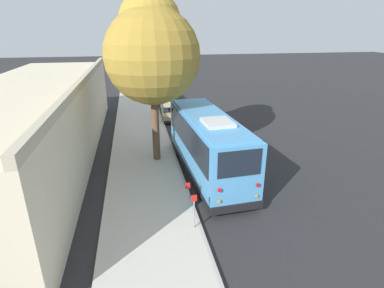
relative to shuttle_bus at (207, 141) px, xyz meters
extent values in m
plane|color=#28282B|center=(0.82, -0.06, -1.93)|extent=(160.00, 160.00, 0.00)
cube|color=beige|center=(0.82, 3.56, -1.85)|extent=(80.00, 3.98, 0.15)
cube|color=#AAA69D|center=(0.82, 1.50, -1.85)|extent=(80.00, 0.14, 0.15)
cube|color=#4C93D1|center=(0.00, 0.00, -0.12)|extent=(9.02, 2.92, 3.04)
cube|color=black|center=(0.00, 0.00, -1.50)|extent=(9.06, 2.98, 0.28)
cube|color=black|center=(0.00, 0.00, 0.55)|extent=(8.30, 2.97, 1.46)
cube|color=black|center=(4.46, 0.26, 0.55)|extent=(0.15, 2.10, 1.53)
cube|color=black|center=(-4.46, -0.26, 0.66)|extent=(0.14, 1.93, 1.17)
cube|color=black|center=(4.46, 0.26, 1.26)|extent=(0.14, 1.73, 0.22)
cube|color=#4C93D1|center=(0.00, 0.00, 1.44)|extent=(8.46, 2.67, 0.10)
cube|color=silver|center=(-1.58, -0.09, 1.56)|extent=(1.71, 1.46, 0.20)
cube|color=black|center=(4.49, 0.27, -1.46)|extent=(0.24, 2.43, 0.36)
cube|color=black|center=(-4.48, -0.27, -1.46)|extent=(0.24, 2.43, 0.36)
cylinder|color=red|center=(-4.58, 0.60, -0.43)|extent=(0.04, 0.18, 0.18)
cylinder|color=orange|center=(-4.58, 0.60, -0.97)|extent=(0.04, 0.14, 0.14)
cylinder|color=red|center=(-4.47, -1.13, -0.43)|extent=(0.04, 0.18, 0.18)
cylinder|color=orange|center=(-4.47, -1.13, -0.97)|extent=(0.04, 0.14, 0.14)
cube|color=white|center=(4.48, 1.07, -1.29)|extent=(0.06, 0.32, 0.18)
cube|color=white|center=(4.58, -0.53, -1.29)|extent=(0.06, 0.32, 0.18)
cube|color=black|center=(4.09, 1.60, 0.84)|extent=(0.07, 0.10, 0.24)
cylinder|color=black|center=(2.57, 1.20, -1.41)|extent=(1.05, 0.36, 1.03)
cylinder|color=slate|center=(2.57, 1.20, -1.41)|extent=(0.48, 0.35, 0.46)
cylinder|color=black|center=(2.69, -0.89, -1.41)|extent=(1.05, 0.36, 1.03)
cylinder|color=slate|center=(2.69, -0.89, -1.41)|extent=(0.48, 0.35, 0.46)
cylinder|color=black|center=(-2.55, 0.90, -1.41)|extent=(1.05, 0.36, 1.03)
cylinder|color=slate|center=(-2.55, 0.90, -1.41)|extent=(0.48, 0.35, 0.46)
cylinder|color=black|center=(-2.42, -1.19, -1.41)|extent=(1.05, 0.36, 1.03)
cylinder|color=slate|center=(-2.42, -1.19, -1.41)|extent=(0.48, 0.35, 0.46)
cube|color=tan|center=(11.74, 0.54, -1.45)|extent=(4.63, 1.93, 0.63)
cube|color=black|center=(11.62, 0.54, -0.89)|extent=(2.22, 1.59, 0.48)
cube|color=tan|center=(11.62, 0.54, -0.65)|extent=(2.13, 1.55, 0.05)
cube|color=black|center=(14.04, 0.43, -1.67)|extent=(0.15, 1.68, 0.20)
cube|color=black|center=(9.44, 0.64, -1.67)|extent=(0.15, 1.68, 0.20)
cylinder|color=black|center=(13.21, 1.26, -1.60)|extent=(0.65, 0.23, 0.64)
cylinder|color=slate|center=(13.21, 1.26, -1.60)|extent=(0.30, 0.23, 0.29)
cylinder|color=black|center=(13.14, -0.32, -1.60)|extent=(0.65, 0.23, 0.64)
cylinder|color=slate|center=(13.14, -0.32, -1.60)|extent=(0.30, 0.23, 0.29)
cylinder|color=black|center=(10.33, 1.39, -1.60)|extent=(0.65, 0.23, 0.64)
cylinder|color=slate|center=(10.33, 1.39, -1.60)|extent=(0.30, 0.23, 0.29)
cylinder|color=black|center=(10.26, -0.19, -1.60)|extent=(0.65, 0.23, 0.64)
cylinder|color=slate|center=(10.26, -0.19, -1.60)|extent=(0.30, 0.23, 0.29)
cube|color=black|center=(18.72, 0.20, -1.43)|extent=(4.20, 1.83, 0.66)
cube|color=black|center=(18.61, 0.20, -0.86)|extent=(2.01, 1.53, 0.48)
cube|color=black|center=(18.61, 0.20, -0.62)|extent=(1.93, 1.49, 0.05)
cube|color=black|center=(20.82, 0.26, -1.66)|extent=(0.13, 1.66, 0.20)
cube|color=black|center=(16.62, 0.14, -1.66)|extent=(0.13, 1.66, 0.20)
cylinder|color=black|center=(20.01, 1.02, -1.59)|extent=(0.68, 0.22, 0.68)
cylinder|color=slate|center=(20.01, 1.02, -1.59)|extent=(0.31, 0.23, 0.31)
cylinder|color=black|center=(20.05, -0.54, -1.59)|extent=(0.68, 0.22, 0.68)
cylinder|color=slate|center=(20.05, -0.54, -1.59)|extent=(0.31, 0.23, 0.31)
cylinder|color=black|center=(17.38, 0.94, -1.59)|extent=(0.68, 0.22, 0.68)
cylinder|color=slate|center=(17.38, 0.94, -1.59)|extent=(0.31, 0.23, 0.31)
cylinder|color=black|center=(17.43, -0.61, -1.59)|extent=(0.68, 0.22, 0.68)
cylinder|color=slate|center=(17.43, -0.61, -1.59)|extent=(0.31, 0.23, 0.31)
cube|color=#19234C|center=(25.70, 0.48, -1.43)|extent=(4.17, 1.78, 0.66)
cube|color=black|center=(25.59, 0.49, -0.86)|extent=(1.98, 1.52, 0.48)
cube|color=#19234C|center=(25.59, 0.49, -0.62)|extent=(1.90, 1.48, 0.05)
cube|color=black|center=(27.79, 0.46, -1.66)|extent=(0.10, 1.68, 0.20)
cube|color=black|center=(23.60, 0.51, -1.66)|extent=(0.10, 1.68, 0.20)
cylinder|color=black|center=(27.02, 1.26, -1.59)|extent=(0.68, 0.21, 0.67)
cylinder|color=slate|center=(27.02, 1.26, -1.59)|extent=(0.31, 0.22, 0.30)
cylinder|color=black|center=(27.00, -0.32, -1.59)|extent=(0.68, 0.21, 0.67)
cylinder|color=slate|center=(27.00, -0.32, -1.59)|extent=(0.31, 0.22, 0.30)
cylinder|color=black|center=(24.40, 1.29, -1.59)|extent=(0.68, 0.21, 0.67)
cylinder|color=slate|center=(24.40, 1.29, -1.59)|extent=(0.31, 0.22, 0.30)
cylinder|color=black|center=(24.38, -0.29, -1.59)|extent=(0.68, 0.21, 0.67)
cylinder|color=slate|center=(24.38, -0.29, -1.59)|extent=(0.31, 0.22, 0.30)
cylinder|color=brown|center=(2.22, 2.67, 0.38)|extent=(0.44, 0.44, 4.31)
sphere|color=olive|center=(2.22, 2.67, 4.40)|extent=(5.34, 5.34, 5.34)
sphere|color=#A58431|center=(2.89, 2.67, 6.14)|extent=(3.47, 3.47, 3.47)
cylinder|color=gray|center=(-5.06, 1.77, -1.15)|extent=(0.06, 0.06, 1.26)
cube|color=red|center=(-5.06, 1.77, -0.38)|extent=(0.02, 0.22, 0.28)
cylinder|color=gray|center=(-3.63, 1.77, -1.26)|extent=(0.06, 0.06, 1.04)
cube|color=red|center=(-3.63, 1.77, -0.60)|extent=(0.02, 0.22, 0.28)
cube|color=beige|center=(4.24, 9.91, 0.41)|extent=(24.71, 6.65, 4.68)
cube|color=#BAAD93|center=(4.24, 6.74, 2.95)|extent=(24.71, 0.30, 0.40)
camera|label=1|loc=(-15.03, 3.81, 5.85)|focal=28.00mm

